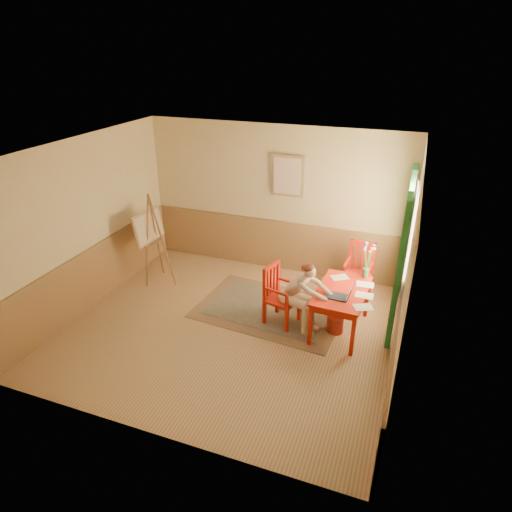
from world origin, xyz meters
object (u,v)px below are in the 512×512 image
at_px(chair_back, 358,272).
at_px(figure, 299,293).
at_px(chair_left, 279,295).
at_px(easel, 150,230).
at_px(laptop, 342,295).
at_px(table, 342,295).

distance_m(chair_back, figure, 1.46).
xyz_separation_m(chair_left, easel, (-2.62, 0.53, 0.51)).
height_order(figure, laptop, figure).
bearing_deg(figure, table, 15.62).
xyz_separation_m(table, laptop, (0.03, -0.23, 0.14)).
bearing_deg(chair_left, chair_back, 48.34).
bearing_deg(chair_left, easel, 168.64).
xyz_separation_m(table, chair_back, (0.10, 1.08, -0.12)).
bearing_deg(easel, chair_left, -11.36).
distance_m(chair_back, easel, 3.77).
xyz_separation_m(chair_back, figure, (-0.72, -1.26, 0.14)).
xyz_separation_m(laptop, easel, (-3.60, 0.65, 0.25)).
distance_m(laptop, easel, 3.67).
distance_m(chair_left, figure, 0.37).
relative_size(chair_left, laptop, 2.62).
xyz_separation_m(figure, easel, (-2.95, 0.59, 0.37)).
relative_size(chair_left, chair_back, 0.98).
bearing_deg(chair_left, table, 6.30).
height_order(chair_back, laptop, chair_back).
relative_size(chair_left, figure, 0.85).
distance_m(table, easel, 3.62).
height_order(chair_left, chair_back, chair_back).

